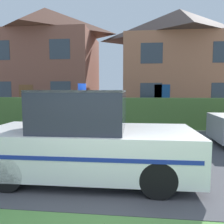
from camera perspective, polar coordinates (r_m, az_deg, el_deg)
name	(u,v)px	position (r m, az deg, el deg)	size (l,w,h in m)	color
road_strip	(124,151)	(6.36, 3.21, -10.05)	(28.00, 6.53, 0.01)	#424247
garden_hedge	(116,113)	(10.17, 0.93, -0.16)	(15.40, 0.84, 1.38)	#4C7233
police_car	(88,139)	(4.37, -6.41, -7.02)	(4.09, 1.76, 1.85)	black
house_left	(46,60)	(18.57, -16.84, 12.93)	(7.99, 5.80, 8.12)	brown
house_right	(178,61)	(17.89, 16.92, 12.69)	(8.54, 6.22, 7.79)	#A86B4C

